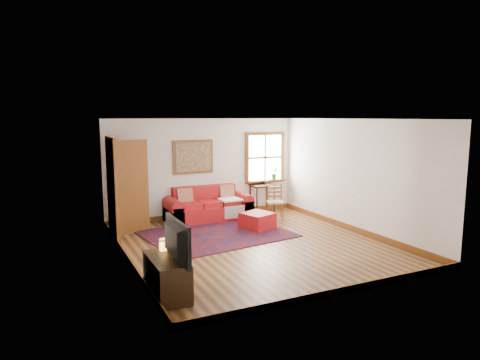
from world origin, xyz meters
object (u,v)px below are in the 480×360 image
side_table (262,189)px  ladder_back_chair (275,200)px  red_leather_sofa (208,209)px  media_cabinet (167,277)px  red_ottoman (257,221)px

side_table → ladder_back_chair: ladder_back_chair is taller
red_leather_sofa → media_cabinet: (-2.20, -4.00, 0.01)m
red_leather_sofa → side_table: bearing=6.7°
red_ottoman → ladder_back_chair: bearing=18.0°
ladder_back_chair → red_ottoman: bearing=-141.9°
red_leather_sofa → media_cabinet: size_ratio=2.08×
ladder_back_chair → media_cabinet: 5.08m
ladder_back_chair → side_table: bearing=85.2°
red_ottoman → ladder_back_chair: (0.85, 0.66, 0.28)m
red_leather_sofa → side_table: 1.68m
red_ottoman → media_cabinet: media_cabinet is taller
side_table → ladder_back_chair: bearing=-94.8°
side_table → red_ottoman: bearing=-122.1°
ladder_back_chair → media_cabinet: (-3.76, -3.40, -0.18)m
media_cabinet → red_ottoman: bearing=43.2°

